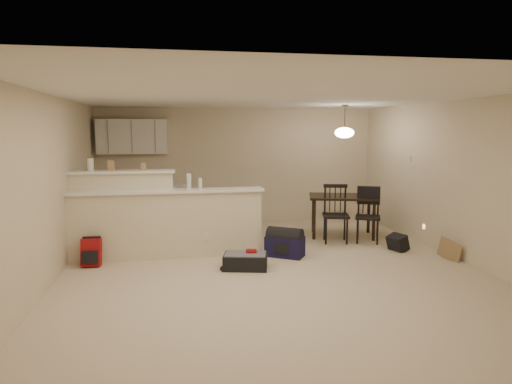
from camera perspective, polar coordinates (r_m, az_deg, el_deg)
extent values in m
plane|color=beige|center=(6.82, 1.90, -9.54)|extent=(7.00, 7.00, 0.00)
plane|color=white|center=(6.53, 1.99, 11.90)|extent=(7.00, 7.00, 0.00)
cube|color=beige|center=(9.99, -2.29, 3.26)|extent=(6.00, 0.02, 2.50)
cube|color=beige|center=(3.27, 15.02, -6.15)|extent=(6.00, 0.02, 2.50)
cube|color=beige|center=(6.62, -24.36, 0.33)|extent=(0.02, 7.00, 2.50)
cube|color=beige|center=(7.77, 24.14, 1.33)|extent=(0.02, 7.00, 2.50)
cube|color=beige|center=(7.42, -11.00, -4.07)|extent=(3.00, 0.28, 1.05)
cube|color=white|center=(7.33, -11.11, 0.10)|extent=(3.08, 0.38, 0.04)
cube|color=beige|center=(7.65, -16.26, -2.74)|extent=(1.60, 0.24, 1.35)
cube|color=white|center=(7.56, -16.46, 2.44)|extent=(1.68, 0.34, 0.04)
cube|color=white|center=(9.73, -15.19, 6.71)|extent=(1.40, 0.34, 0.70)
cube|color=white|center=(9.71, -13.78, -1.85)|extent=(1.80, 0.60, 0.90)
cube|color=beige|center=(9.06, 18.63, 3.99)|extent=(0.02, 0.12, 0.12)
cylinder|color=silver|center=(7.62, -19.99, 3.24)|extent=(0.10, 0.10, 0.20)
cube|color=#9B7A50|center=(7.57, -17.67, 3.16)|extent=(0.10, 0.07, 0.16)
cube|color=#9B7A50|center=(7.53, -13.88, 3.12)|extent=(0.08, 0.06, 0.12)
cylinder|color=silver|center=(7.32, -8.38, 1.33)|extent=(0.07, 0.07, 0.26)
cylinder|color=silver|center=(7.33, -6.98, 1.05)|extent=(0.06, 0.06, 0.18)
cube|color=black|center=(8.87, 10.79, -0.59)|extent=(1.44, 1.15, 0.04)
cylinder|color=black|center=(8.58, 7.28, -3.46)|extent=(0.06, 0.06, 0.74)
cylinder|color=black|center=(8.67, 14.51, -3.52)|extent=(0.06, 0.06, 0.74)
cylinder|color=black|center=(9.23, 7.18, -2.66)|extent=(0.06, 0.06, 0.74)
cylinder|color=black|center=(9.33, 13.90, -2.72)|extent=(0.06, 0.06, 0.74)
cylinder|color=brown|center=(8.79, 11.04, 9.05)|extent=(0.02, 0.02, 0.50)
cylinder|color=brown|center=(8.80, 11.08, 10.54)|extent=(0.12, 0.12, 0.03)
ellipsoid|color=white|center=(8.78, 10.99, 7.29)|extent=(0.36, 0.36, 0.20)
cube|color=black|center=(6.79, -1.33, -8.66)|extent=(0.71, 0.54, 0.21)
cube|color=maroon|center=(7.32, -19.89, -7.11)|extent=(0.29, 0.19, 0.42)
cube|color=#14123A|center=(7.43, 3.62, -6.81)|extent=(0.67, 0.59, 0.32)
cube|color=black|center=(8.12, 17.29, -6.10)|extent=(0.31, 0.36, 0.27)
cube|color=#9B7A50|center=(7.82, 23.03, -6.73)|extent=(0.14, 0.40, 0.31)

